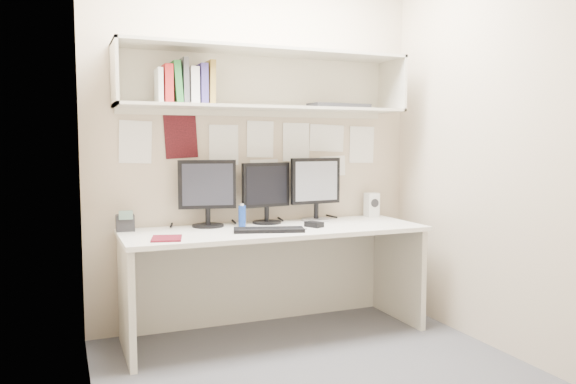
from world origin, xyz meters
name	(u,v)px	position (x,y,z in m)	size (l,w,h in m)	color
floor	(315,370)	(0.00, 0.00, 0.00)	(2.40, 2.00, 0.01)	#49494E
wall_back	(257,142)	(0.00, 1.00, 1.30)	(2.40, 0.02, 2.60)	#BBA98F
wall_front	(426,141)	(0.00, -1.00, 1.30)	(2.40, 0.02, 2.60)	#BBA98F
wall_left	(86,142)	(-1.20, 0.00, 1.30)	(0.02, 2.00, 2.60)	#BBA98F
wall_right	(489,142)	(1.20, 0.00, 1.30)	(0.02, 2.00, 2.60)	#BBA98F
desk	(275,281)	(0.00, 0.65, 0.37)	(2.00, 0.70, 0.73)	silver
overhead_hutch	(264,81)	(0.00, 0.86, 1.72)	(2.00, 0.38, 0.40)	beige
pinned_papers	(258,149)	(0.00, 0.99, 1.25)	(1.92, 0.01, 0.48)	white
monitor_left	(207,190)	(-0.40, 0.87, 0.98)	(0.39, 0.21, 0.45)	black
monitor_center	(266,190)	(0.02, 0.87, 0.97)	(0.37, 0.20, 0.43)	black
monitor_right	(316,186)	(0.40, 0.87, 0.98)	(0.39, 0.21, 0.46)	#A5A5AA
keyboard	(269,230)	(-0.09, 0.51, 0.74)	(0.45, 0.16, 0.02)	black
mouse	(314,224)	(0.25, 0.58, 0.75)	(0.07, 0.12, 0.04)	black
speaker	(372,205)	(0.89, 0.90, 0.82)	(0.09, 0.10, 0.18)	silver
blue_bottle	(242,216)	(-0.19, 0.78, 0.80)	(0.05, 0.05, 0.15)	navy
maroon_notebook	(167,238)	(-0.75, 0.46, 0.74)	(0.17, 0.21, 0.01)	#580F1B
desk_phone	(125,223)	(-0.94, 0.88, 0.78)	(0.12, 0.11, 0.14)	black
book_stack	(186,84)	(-0.55, 0.81, 1.67)	(0.36, 0.18, 0.29)	silver
hutch_tray	(339,106)	(0.54, 0.78, 1.56)	(0.44, 0.17, 0.03)	black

